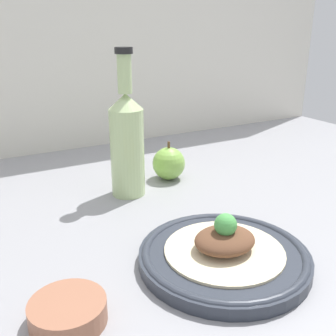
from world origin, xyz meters
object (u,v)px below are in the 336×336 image
at_px(plate, 224,256).
at_px(cider_bottle, 127,141).
at_px(dipping_bowl, 68,312).
at_px(plated_food, 225,242).
at_px(apple, 169,163).

bearing_deg(plate, cider_bottle, 93.67).
bearing_deg(dipping_bowl, plate, 2.79).
bearing_deg(cider_bottle, plated_food, -86.33).
bearing_deg(dipping_bowl, plated_food, 2.79).
xyz_separation_m(plate, dipping_bowl, (-0.23, -0.01, 0.00)).
height_order(plate, apple, apple).
height_order(plated_food, apple, apple).
bearing_deg(plate, plated_food, -90.00).
relative_size(plated_food, apple, 1.99).
distance_m(cider_bottle, apple, 0.14).
height_order(apple, dipping_bowl, apple).
distance_m(apple, dipping_bowl, 0.47).
xyz_separation_m(plate, apple, (0.09, 0.33, 0.02)).
xyz_separation_m(plated_food, apple, (0.09, 0.33, 0.00)).
bearing_deg(cider_bottle, dipping_bowl, -124.19).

